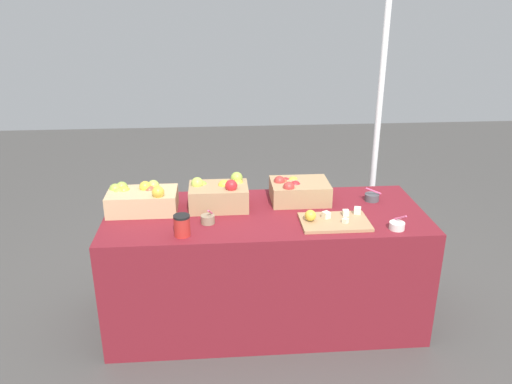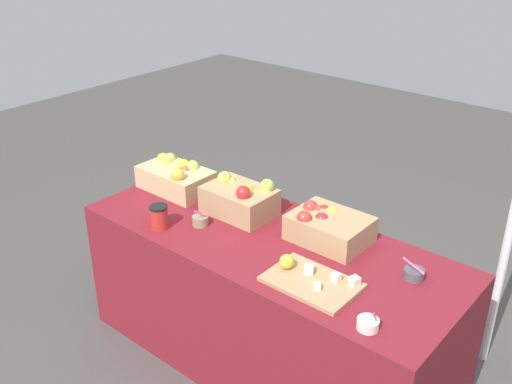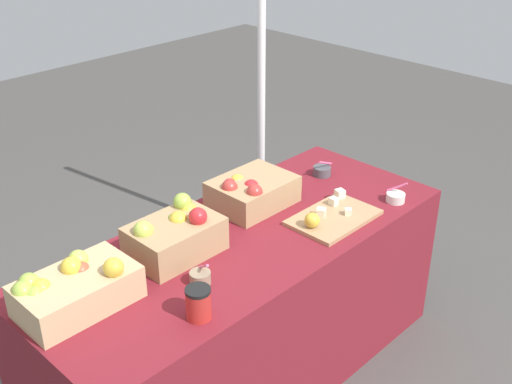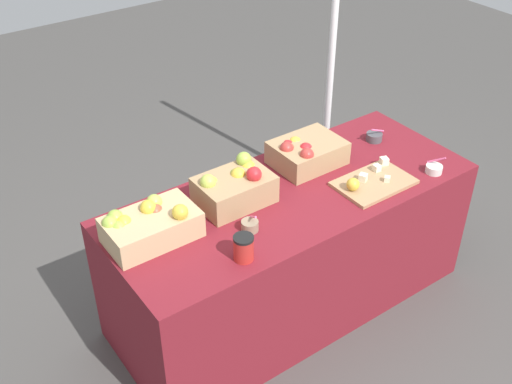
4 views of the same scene
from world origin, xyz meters
TOP-DOWN VIEW (x-y plane):
  - ground_plane at (0.00, 0.00)m, footprint 10.00×10.00m
  - table at (0.00, 0.00)m, footprint 1.90×0.76m
  - apple_crate_left at (-0.74, 0.09)m, footprint 0.41×0.25m
  - apple_crate_middle at (-0.27, 0.10)m, footprint 0.35×0.25m
  - apple_crate_right at (0.22, 0.17)m, footprint 0.36×0.27m
  - cutting_board_front at (0.36, -0.18)m, footprint 0.39×0.26m
  - sample_bowl_near at (0.69, 0.13)m, footprint 0.10×0.09m
  - sample_bowl_mid at (0.71, -0.28)m, footprint 0.09×0.09m
  - sample_bowl_far at (-0.34, -0.12)m, footprint 0.08×0.08m
  - coffee_cup at (-0.48, -0.27)m, footprint 0.09×0.09m
  - tent_pole at (0.88, 0.74)m, footprint 0.04×0.04m

SIDE VIEW (x-z plane):
  - ground_plane at x=0.00m, z-range 0.00..0.00m
  - table at x=0.00m, z-range 0.00..0.74m
  - cutting_board_front at x=0.36m, z-range 0.71..0.80m
  - sample_bowl_mid at x=0.71m, z-range 0.71..0.81m
  - sample_bowl_near at x=0.69m, z-range 0.71..0.81m
  - sample_bowl_far at x=-0.34m, z-range 0.72..0.81m
  - coffee_cup at x=-0.48m, z-range 0.74..0.86m
  - apple_crate_right at x=0.22m, z-range 0.73..0.89m
  - apple_crate_left at x=-0.74m, z-range 0.72..0.91m
  - apple_crate_middle at x=-0.27m, z-range 0.72..0.92m
  - tent_pole at x=0.88m, z-range 0.00..1.92m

